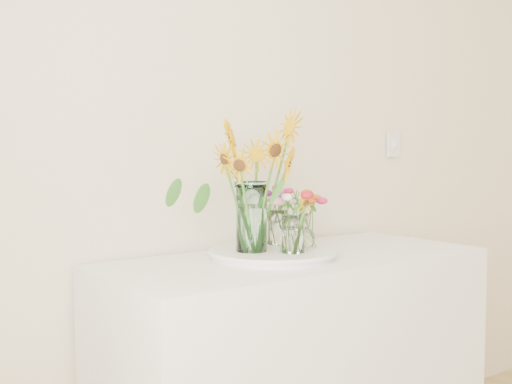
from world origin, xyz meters
The scene contains 10 objects.
counter centered at (-0.34, 1.93, 0.45)m, with size 1.40×0.60×0.90m, color white.
tray centered at (-0.43, 1.95, 0.91)m, with size 0.42×0.42×0.03m, color white.
mason_jar centered at (-0.51, 1.96, 1.05)m, with size 0.11×0.11×0.25m, color #BDF7E8.
sunflower_bouquet centered at (-0.51, 1.96, 1.18)m, with size 0.53×0.53×0.50m, color #DA9D04, non-canonical shape.
small_vase_a centered at (-0.41, 1.86, 0.99)m, with size 0.08×0.08×0.13m, color white.
wildflower_posy_a centered at (-0.41, 1.86, 1.04)m, with size 0.21×0.21×0.22m, color #CB5511, non-canonical shape.
small_vase_b centered at (-0.30, 1.94, 0.99)m, with size 0.09×0.09×0.12m, color white, non-canonical shape.
wildflower_posy_b centered at (-0.30, 1.94, 1.03)m, with size 0.23×0.23×0.21m, color #CB5511, non-canonical shape.
small_vase_c centered at (-0.34, 2.04, 0.99)m, with size 0.07×0.07×0.13m, color white.
wildflower_posy_c centered at (-0.34, 2.04, 1.04)m, with size 0.17×0.17×0.22m, color #CB5511, non-canonical shape.
Camera 1 is at (-1.79, 0.21, 1.29)m, focal length 45.00 mm.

